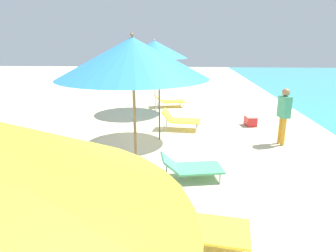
{
  "coord_description": "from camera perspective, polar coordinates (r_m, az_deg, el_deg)",
  "views": [
    {
      "loc": [
        -0.01,
        6.47,
        2.8
      ],
      "look_at": [
        -0.32,
        11.88,
        1.26
      ],
      "focal_mm": 32.2,
      "sensor_mm": 36.0,
      "label": 1
    }
  ],
  "objects": [
    {
      "name": "umbrella_fourth",
      "position": [
        4.79,
        -6.68,
        12.64
      ],
      "size": [
        2.39,
        2.39,
        2.92
      ],
      "color": "olive",
      "rests_on": "ground"
    },
    {
      "name": "lounger_fourth_shoreside",
      "position": [
        6.35,
        4.28,
        -7.71
      ],
      "size": [
        1.36,
        0.86,
        0.53
      ],
      "rotation": [
        0.0,
        0.0,
        0.17
      ],
      "color": "#4CA572",
      "rests_on": "ground"
    },
    {
      "name": "lounger_fourth_inland",
      "position": [
        4.52,
        6.74,
        -18.22
      ],
      "size": [
        1.33,
        0.9,
        0.55
      ],
      "rotation": [
        0.0,
        0.0,
        -0.17
      ],
      "color": "yellow",
      "rests_on": "ground"
    },
    {
      "name": "umbrella_fifth",
      "position": [
        8.45,
        -1.71,
        11.32
      ],
      "size": [
        2.19,
        2.19,
        2.43
      ],
      "color": "#4C4C51",
      "rests_on": "ground"
    },
    {
      "name": "lounger_fifth_shoreside",
      "position": [
        9.77,
        2.27,
        1.28
      ],
      "size": [
        1.28,
        0.77,
        0.65
      ],
      "rotation": [
        0.0,
        0.0,
        -0.11
      ],
      "color": "yellow",
      "rests_on": "ground"
    },
    {
      "name": "umbrella_farthest",
      "position": [
        11.98,
        -2.55,
        14.3
      ],
      "size": [
        2.56,
        2.56,
        2.87
      ],
      "color": "silver",
      "rests_on": "ground"
    },
    {
      "name": "lounger_farthest_shoreside",
      "position": [
        13.18,
        0.16,
        4.81
      ],
      "size": [
        1.42,
        0.9,
        0.53
      ],
      "rotation": [
        0.0,
        0.0,
        0.21
      ],
      "color": "yellow",
      "rests_on": "ground"
    },
    {
      "name": "person_walking_mid",
      "position": [
        8.78,
        21.09,
        2.62
      ],
      "size": [
        0.3,
        0.4,
        1.57
      ],
      "rotation": [
        0.0,
        0.0,
        0.24
      ],
      "color": "orange",
      "rests_on": "ground"
    },
    {
      "name": "cooler_box",
      "position": [
        10.65,
        15.35,
        1.06
      ],
      "size": [
        0.39,
        0.53,
        0.37
      ],
      "color": "red",
      "rests_on": "ground"
    }
  ]
}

